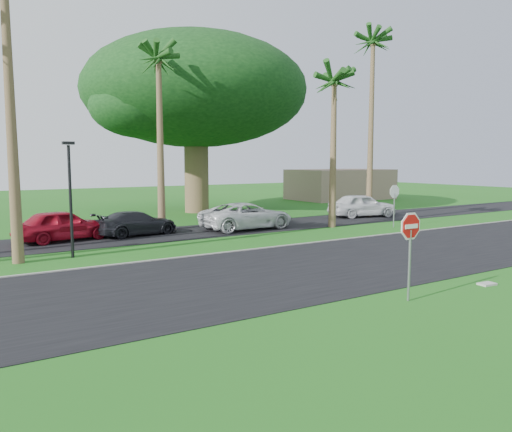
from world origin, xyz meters
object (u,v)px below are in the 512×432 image
Objects in this scene: car_minivan at (247,216)px; car_pickup at (362,206)px; stop_sign_far at (394,197)px; car_dark at (137,224)px; stop_sign_near at (410,238)px; car_red at (63,226)px.

car_pickup reaches higher than car_minivan.
car_pickup is at bearing -84.90° from car_minivan.
car_dark is at bearing -19.46° from stop_sign_far.
car_minivan is at bearing 75.79° from stop_sign_near.
car_minivan reaches higher than car_dark.
car_minivan is (-7.74, 3.85, -1.02)m from stop_sign_far.
car_minivan is 10.00m from car_pickup.
stop_sign_far is at bearing -115.74° from car_red.
car_red is at bearing 102.76° from car_pickup.
car_pickup is (19.67, -0.17, 0.04)m from car_red.
car_minivan is 1.15× the size of car_pickup.
car_dark is at bearing -102.08° from car_red.
car_red is 0.83× the size of car_minivan.
stop_sign_far is at bearing -117.22° from car_minivan.
stop_sign_near is 0.56× the size of car_pickup.
car_minivan is at bearing 109.15° from car_pickup.
stop_sign_near is at bearing 43.73° from stop_sign_far.
stop_sign_near is 21.00m from car_pickup.
car_minivan is at bearing -108.31° from car_dark.
car_pickup reaches higher than car_red.
stop_sign_near reaches higher than car_minivan.
car_dark is 6.18m from car_minivan.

